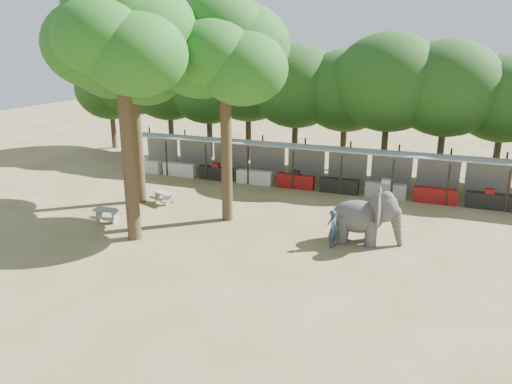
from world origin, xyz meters
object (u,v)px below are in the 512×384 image
(picnic_table_near, at_px, (107,214))
(yard_tree_back, at_px, (224,50))
(yard_tree_left, at_px, (131,56))
(yard_tree_center, at_px, (120,35))
(elephant, at_px, (366,216))
(picnic_table_far, at_px, (164,196))
(handler, at_px, (334,229))

(picnic_table_near, bearing_deg, yard_tree_back, 20.93)
(yard_tree_left, bearing_deg, picnic_table_near, -82.14)
(yard_tree_center, distance_m, elephant, 13.48)
(elephant, bearing_deg, yard_tree_back, 168.40)
(yard_tree_back, bearing_deg, yard_tree_left, 170.54)
(yard_tree_left, xyz_separation_m, picnic_table_far, (1.59, -0.03, -7.76))
(yard_tree_left, bearing_deg, yard_tree_back, -9.46)
(handler, distance_m, picnic_table_far, 10.87)
(yard_tree_left, height_order, picnic_table_near, yard_tree_left)
(elephant, relative_size, picnic_table_far, 1.99)
(picnic_table_far, bearing_deg, handler, 7.19)
(yard_tree_back, xyz_separation_m, handler, (6.11, -1.74, -7.67))
(elephant, bearing_deg, yard_tree_center, -168.51)
(elephant, height_order, handler, elephant)
(yard_tree_back, height_order, handler, yard_tree_back)
(yard_tree_back, bearing_deg, yard_tree_center, -126.86)
(yard_tree_back, bearing_deg, picnic_table_near, -152.87)
(handler, height_order, picnic_table_near, handler)
(yard_tree_back, bearing_deg, handler, -15.91)
(elephant, distance_m, picnic_table_near, 13.05)
(elephant, xyz_separation_m, picnic_table_near, (-12.86, -2.09, -0.82))
(yard_tree_back, xyz_separation_m, picnic_table_far, (-4.41, 0.97, -8.10))
(picnic_table_far, bearing_deg, picnic_table_near, -84.11)
(handler, bearing_deg, elephant, -43.46)
(handler, relative_size, picnic_table_far, 1.03)
(yard_tree_center, distance_m, yard_tree_back, 5.04)
(yard_tree_center, bearing_deg, yard_tree_left, 120.96)
(yard_tree_center, bearing_deg, handler, 13.93)
(elephant, bearing_deg, yard_tree_left, 166.63)
(yard_tree_back, distance_m, picnic_table_near, 10.16)
(handler, bearing_deg, yard_tree_left, 84.94)
(yard_tree_back, relative_size, picnic_table_far, 6.72)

